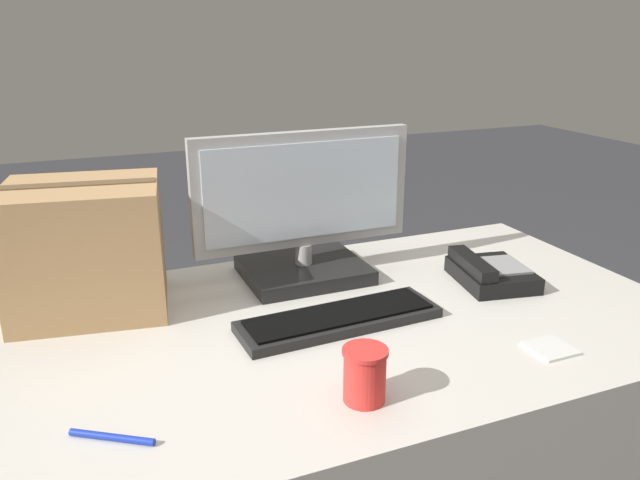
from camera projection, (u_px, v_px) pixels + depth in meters
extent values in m
cube|color=beige|center=(299.00, 466.00, 1.49)|extent=(1.80, 0.90, 0.74)
cube|color=black|center=(304.00, 270.00, 1.64)|extent=(0.31, 0.26, 0.04)
cylinder|color=#B2B2B2|center=(304.00, 254.00, 1.63)|extent=(0.04, 0.04, 0.05)
cube|color=#B2B2B2|center=(303.00, 189.00, 1.57)|extent=(0.57, 0.03, 0.29)
cube|color=silver|center=(305.00, 191.00, 1.56)|extent=(0.52, 0.01, 0.24)
cube|color=black|center=(339.00, 320.00, 1.38)|extent=(0.46, 0.16, 0.02)
cube|color=black|center=(339.00, 314.00, 1.38)|extent=(0.42, 0.13, 0.01)
cube|color=black|center=(492.00, 275.00, 1.60)|extent=(0.21, 0.24, 0.04)
cube|color=black|center=(472.00, 264.00, 1.58)|extent=(0.08, 0.21, 0.03)
cube|color=gray|center=(504.00, 265.00, 1.60)|extent=(0.12, 0.14, 0.01)
cylinder|color=red|center=(365.00, 377.00, 1.09)|extent=(0.07, 0.07, 0.09)
cylinder|color=red|center=(365.00, 351.00, 1.07)|extent=(0.08, 0.08, 0.01)
cube|color=tan|center=(87.00, 248.00, 1.42)|extent=(0.37, 0.32, 0.30)
cube|color=brown|center=(78.00, 184.00, 1.37)|extent=(0.33, 0.09, 0.00)
cylinder|color=#1933B2|center=(112.00, 437.00, 1.00)|extent=(0.13, 0.09, 0.01)
cube|color=silver|center=(551.00, 348.00, 1.28)|extent=(0.09, 0.09, 0.01)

